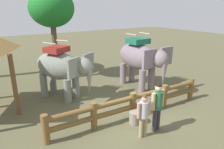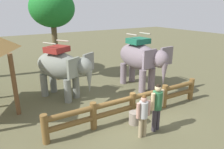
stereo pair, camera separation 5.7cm
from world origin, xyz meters
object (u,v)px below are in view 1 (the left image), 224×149
Objects in this scene: tree_far_left at (52,9)px; feed_bucket at (135,118)px; elephant_near_left at (62,67)px; elephant_center at (140,58)px; tourist_man_in_blue at (144,113)px; log_fence at (133,103)px; tourist_woman_in_black at (157,104)px.

feed_bucket is at bearing -83.17° from tree_far_left.
elephant_near_left reaches higher than feed_bucket.
tree_far_left is (-3.40, 3.81, 2.51)m from elephant_center.
elephant_near_left is at bearing 104.17° from tourist_man_in_blue.
elephant_center is at bearing 51.97° from tourist_man_in_blue.
feed_bucket is (0.80, -6.69, -3.94)m from tree_far_left.
tourist_man_in_blue is (-0.53, -1.27, 0.30)m from log_fence.
tree_far_left is (-1.05, 6.23, 3.58)m from log_fence.
log_fence is 4.00× the size of tourist_woman_in_black.
elephant_center is 0.65× the size of tree_far_left.
tree_far_left is at bearing 131.75° from elephant_center.
feed_bucket is (-2.60, -2.87, -1.43)m from elephant_center.
elephant_center is 4.13m from feed_bucket.
elephant_center is at bearing 47.84° from feed_bucket.
tourist_man_in_blue is at bearing -128.03° from elephant_center.
elephant_center is at bearing -48.25° from tree_far_left.
elephant_near_left is (-1.70, 3.36, 0.96)m from log_fence.
tourist_man_in_blue is at bearing -175.00° from tourist_woman_in_black.
tourist_man_in_blue is 1.08m from feed_bucket.
tree_far_left reaches higher than elephant_near_left.
elephant_near_left is 1.81× the size of tourist_woman_in_black.
tourist_man_in_blue is at bearing -86.02° from tree_far_left.
elephant_near_left is 0.94× the size of elephant_center.
tree_far_left is at bearing 99.58° from log_fence.
feed_bucket is at bearing 117.45° from tourist_woman_in_black.
feed_bucket is (0.28, 0.81, -0.66)m from tourist_man_in_blue.
log_fence is at bearing 61.42° from feed_bucket.
feed_bucket is (1.45, -3.82, -1.32)m from elephant_near_left.
log_fence is 2.21× the size of elephant_near_left.
tourist_man_in_blue is 3.19× the size of feed_bucket.
tourist_woman_in_black is 1.15× the size of tourist_man_in_blue.
elephant_near_left reaches higher than log_fence.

